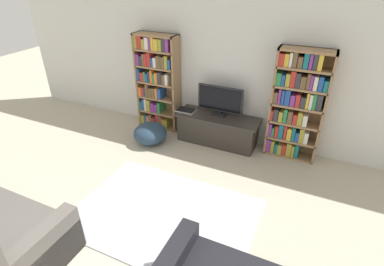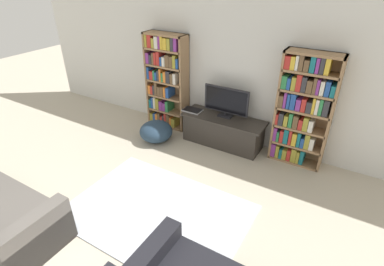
# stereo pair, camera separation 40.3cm
# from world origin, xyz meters

# --- Properties ---
(wall_back) EXTENTS (8.80, 0.06, 2.60)m
(wall_back) POSITION_xyz_m (0.00, 4.23, 1.30)
(wall_back) COLOR silver
(wall_back) RESTS_ON ground_plane
(bookshelf_left) EXTENTS (0.82, 0.30, 1.81)m
(bookshelf_left) POSITION_xyz_m (-1.25, 4.04, 0.94)
(bookshelf_left) COLOR #93704C
(bookshelf_left) RESTS_ON ground_plane
(bookshelf_right) EXTENTS (0.82, 0.30, 1.81)m
(bookshelf_right) POSITION_xyz_m (1.30, 4.04, 0.92)
(bookshelf_right) COLOR #93704C
(bookshelf_right) RESTS_ON ground_plane
(tv_stand) EXTENTS (1.48, 0.52, 0.52)m
(tv_stand) POSITION_xyz_m (0.06, 3.91, 0.26)
(tv_stand) COLOR #332D28
(tv_stand) RESTS_ON ground_plane
(television) EXTENTS (0.81, 0.16, 0.54)m
(television) POSITION_xyz_m (0.06, 3.97, 0.81)
(television) COLOR black
(television) RESTS_ON tv_stand
(laptop) EXTENTS (0.35, 0.23, 0.03)m
(laptop) POSITION_xyz_m (-0.56, 3.87, 0.54)
(laptop) COLOR #B7B7BC
(laptop) RESTS_ON tv_stand
(area_rug) EXTENTS (2.31, 1.63, 0.02)m
(area_rug) POSITION_xyz_m (0.08, 1.88, 0.01)
(area_rug) COLOR #B2B7C1
(area_rug) RESTS_ON ground_plane
(beanbag_ottoman) EXTENTS (0.60, 0.60, 0.37)m
(beanbag_ottoman) POSITION_xyz_m (-1.05, 3.39, 0.19)
(beanbag_ottoman) COLOR #23384C
(beanbag_ottoman) RESTS_ON ground_plane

